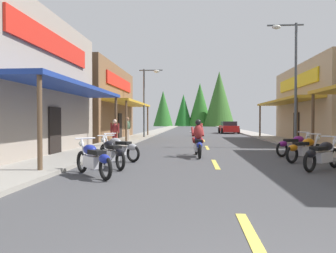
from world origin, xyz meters
TOP-DOWN VIEW (x-y plane):
  - ground at (0.00, 30.78)m, footprint 9.14×91.56m
  - sidewalk_left at (-5.65, 30.78)m, footprint 2.15×91.56m
  - sidewalk_right at (5.65, 30.78)m, footprint 2.15×91.56m
  - centerline_dashes at (0.00, 34.56)m, footprint 0.16×66.72m
  - storefront_left_far at (-9.75, 22.81)m, footprint 7.93×11.09m
  - streetlamp_left at (-4.67, 24.42)m, footprint 1.99×0.30m
  - streetlamp_right at (4.71, 16.14)m, footprint 1.99×0.30m
  - motorcycle_parked_right_1 at (3.19, 7.98)m, footprint 1.68×1.49m
  - motorcycle_parked_right_2 at (3.32, 9.88)m, footprint 1.78×1.35m
  - motorcycle_parked_right_3 at (3.54, 11.74)m, footprint 1.90×1.17m
  - motorcycle_parked_left_0 at (-3.49, 6.34)m, footprint 1.52×1.64m
  - motorcycle_parked_left_1 at (-3.41, 7.97)m, footprint 1.33×1.79m
  - motorcycle_parked_left_2 at (-3.57, 9.67)m, footprint 1.85×1.25m
  - rider_cruising_lead at (-0.58, 11.14)m, footprint 0.60×2.14m
  - rider_cruising_trailing at (-0.14, 28.46)m, footprint 0.61×2.14m
  - pedestrian_by_shop at (-5.10, 14.97)m, footprint 0.54×0.37m
  - pedestrian_browsing at (-5.39, 19.64)m, footprint 0.39×0.53m
  - pedestrian_waiting at (-5.71, 21.10)m, footprint 0.40×0.51m
  - parked_car_curbside at (3.37, 35.18)m, footprint 2.18×4.36m
  - treeline_backdrop at (1.45, 79.00)m, footprint 20.84×10.50m

SIDE VIEW (x-z plane):
  - ground at x=0.00m, z-range -0.10..0.00m
  - centerline_dashes at x=0.00m, z-range 0.00..0.01m
  - sidewalk_left at x=-5.65m, z-range 0.00..0.12m
  - sidewalk_right at x=5.65m, z-range 0.00..0.12m
  - motorcycle_parked_right_1 at x=3.19m, z-range -0.03..1.01m
  - motorcycle_parked_right_2 at x=3.32m, z-range -0.03..1.01m
  - motorcycle_parked_right_3 at x=3.54m, z-range -0.03..1.01m
  - motorcycle_parked_left_0 at x=-3.49m, z-range -0.03..1.01m
  - motorcycle_parked_left_1 at x=-3.41m, z-range -0.03..1.01m
  - motorcycle_parked_left_2 at x=-3.57m, z-range -0.03..1.01m
  - rider_cruising_lead at x=-0.58m, z-range -0.13..1.44m
  - rider_cruising_trailing at x=-0.14m, z-range -0.13..1.44m
  - parked_car_curbside at x=3.37m, z-range -0.01..1.39m
  - pedestrian_by_shop at x=-5.10m, z-range 0.12..1.71m
  - pedestrian_waiting at x=-5.71m, z-range 0.13..1.77m
  - pedestrian_browsing at x=-5.39m, z-range 0.15..1.90m
  - storefront_left_far at x=-9.75m, z-range 0.00..5.83m
  - streetlamp_left at x=-4.67m, z-range 0.91..6.80m
  - streetlamp_right at x=4.71m, z-range 0.97..7.96m
  - treeline_backdrop at x=1.45m, z-range -0.96..12.94m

